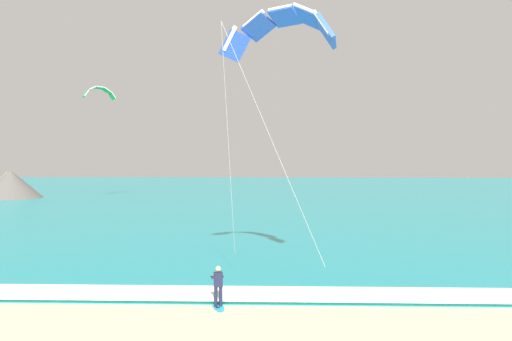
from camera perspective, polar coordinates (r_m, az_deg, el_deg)
name	(u,v)px	position (r m, az deg, el deg)	size (l,w,h in m)	color
sea	(253,194)	(81.10, -0.35, -2.63)	(200.00, 120.00, 0.20)	teal
surf_foam	(201,293)	(22.81, -6.18, -13.40)	(200.00, 2.37, 0.04)	white
surfboard	(218,307)	(21.49, -4.22, -14.88)	(0.80, 1.47, 0.09)	#239EC6
kitesurfer	(218,284)	(21.26, -4.23, -12.51)	(0.61, 0.61, 1.69)	#191E38
kite_primary	(281,28)	(25.04, 2.76, 15.59)	(5.53, 5.24, 11.96)	blue
kite_distant	(99,91)	(69.66, -17.08, 8.42)	(3.61, 3.73, 1.58)	green
headland_left	(9,185)	(80.73, -25.78, -1.44)	(9.78, 9.80, 4.12)	#665B51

